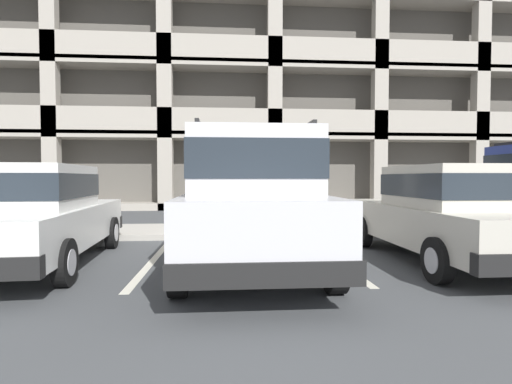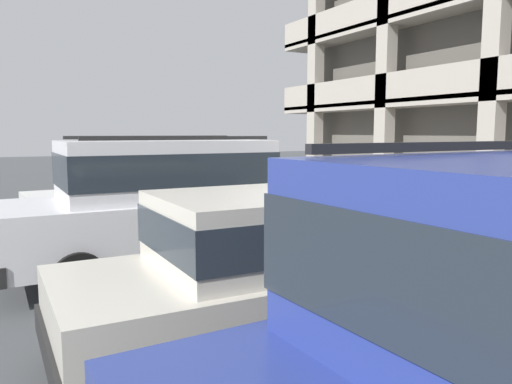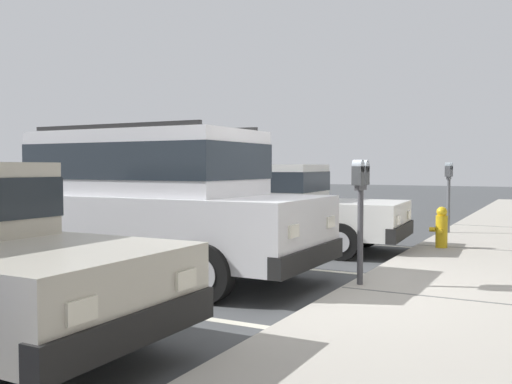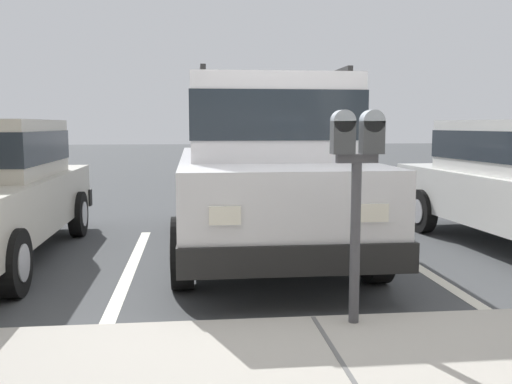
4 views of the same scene
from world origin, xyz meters
name	(u,v)px [view 3 (image 3 of 4)]	position (x,y,z in m)	size (l,w,h in m)	color
ground_plane	(324,300)	(0.00, 0.00, -0.05)	(80.00, 80.00, 0.10)	#444749
sidewalk	(439,303)	(0.00, 1.30, 0.06)	(40.00, 2.20, 0.12)	#ADA89E
parking_stall_lines	(147,310)	(1.49, -1.40, 0.00)	(12.07, 4.80, 0.01)	silver
silver_suv	(150,197)	(0.05, -2.50, 1.09)	(2.04, 4.79, 2.03)	silver
red_sedan	(275,204)	(-3.22, -2.19, 0.82)	(2.04, 4.58, 1.54)	silver
parking_meter_near	(361,192)	(-0.26, 0.35, 1.21)	(0.35, 0.12, 1.46)	#47474C
parking_meter_far	(449,180)	(-6.23, 0.38, 1.21)	(0.35, 0.12, 1.47)	#595B60
fire_hydrant	(441,227)	(-3.87, 0.65, 0.46)	(0.30, 0.30, 0.70)	gold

